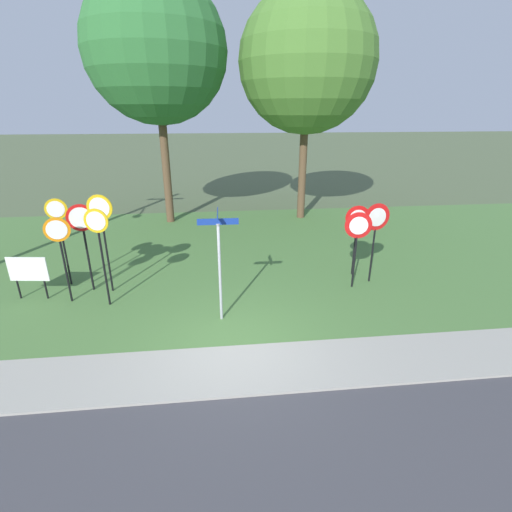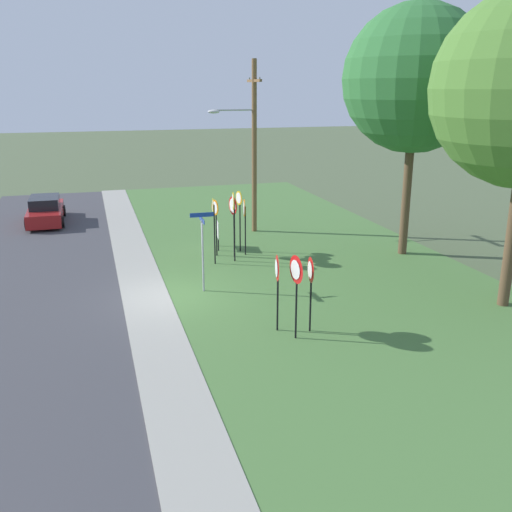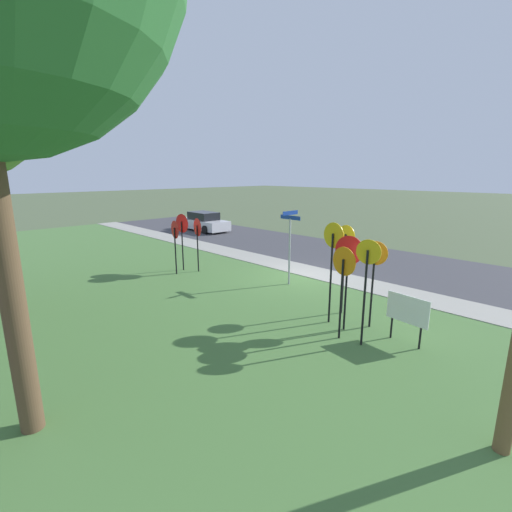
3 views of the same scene
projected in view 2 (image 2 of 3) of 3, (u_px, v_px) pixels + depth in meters
name	position (u px, v px, depth m)	size (l,w,h in m)	color
ground_plane	(170.00, 298.00, 19.43)	(160.00, 160.00, 0.00)	#4C5B3D
road_asphalt	(20.00, 313.00, 18.13)	(44.00, 6.40, 0.01)	#3D3D42
sidewalk_strip	(147.00, 300.00, 19.20)	(44.00, 1.60, 0.06)	#99968C
grass_median	(331.00, 281.00, 21.05)	(44.00, 12.00, 0.04)	#477038
stop_sign_near_left	(214.00, 217.00, 22.54)	(0.62, 0.13, 2.71)	black
stop_sign_near_right	(245.00, 215.00, 23.84)	(0.72, 0.15, 2.41)	black
stop_sign_far_left	(215.00, 216.00, 23.70)	(0.64, 0.15, 2.42)	black
stop_sign_far_center	(234.00, 212.00, 22.85)	(0.70, 0.14, 2.88)	black
stop_sign_far_right	(233.00, 213.00, 23.46)	(0.76, 0.15, 2.60)	black
stop_sign_center_tall	(239.00, 209.00, 24.33)	(0.60, 0.13, 2.66)	black
yield_sign_near_left	(310.00, 277.00, 16.23)	(0.75, 0.14, 2.27)	black
yield_sign_near_right	(277.00, 275.00, 16.27)	(0.76, 0.17, 2.32)	black
yield_sign_far_left	(296.00, 277.00, 15.71)	(0.81, 0.13, 2.47)	black
street_name_post	(203.00, 245.00, 19.54)	(0.96, 0.82, 2.82)	#9EA0A8
utility_pole	(251.00, 141.00, 27.03)	(2.10, 2.36, 8.18)	brown
notice_board	(217.00, 230.00, 25.06)	(1.10, 0.17, 1.25)	black
oak_tree_left	(415.00, 79.00, 22.47)	(5.83, 5.83, 10.13)	brown
parked_hatchback_near	(46.00, 211.00, 30.07)	(4.65, 1.91, 1.39)	maroon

